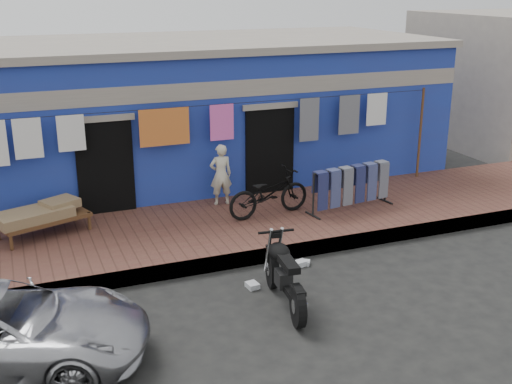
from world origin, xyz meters
name	(u,v)px	position (x,y,z in m)	size (l,w,h in m)	color
ground	(304,302)	(0.00, 0.00, 0.00)	(80.00, 80.00, 0.00)	black
sidewalk	(237,227)	(0.00, 3.00, 0.12)	(28.00, 3.00, 0.25)	brown
curb	(266,256)	(0.00, 1.55, 0.12)	(28.00, 0.10, 0.25)	gray
building	(179,111)	(0.00, 6.99, 1.69)	(12.20, 5.20, 3.36)	navy
clothesline	(198,130)	(-0.36, 4.25, 1.81)	(10.06, 0.06, 2.10)	brown
seated_person	(221,175)	(0.05, 4.08, 0.89)	(0.46, 0.31, 1.27)	beige
bicycle	(269,188)	(0.71, 3.11, 0.81)	(0.61, 1.73, 1.12)	black
motorcycle	(285,273)	(-0.33, 0.03, 0.52)	(0.74, 1.65, 1.04)	black
charpoy	(44,220)	(-3.48, 3.66, 0.53)	(1.83, 1.30, 0.56)	brown
jeans_rack	(351,187)	(2.39, 2.83, 0.71)	(1.96, 0.65, 0.92)	black
litter_a	(301,263)	(0.50, 1.20, 0.05)	(0.20, 0.16, 0.09)	silver
litter_b	(306,263)	(0.61, 1.20, 0.04)	(0.15, 0.11, 0.08)	silver
litter_c	(252,285)	(-0.57, 0.73, 0.04)	(0.21, 0.17, 0.08)	silver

